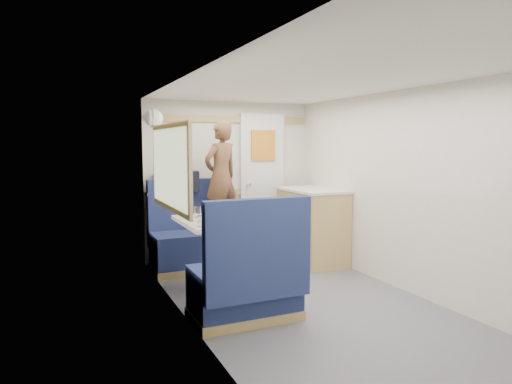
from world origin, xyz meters
name	(u,v)px	position (x,y,z in m)	size (l,w,h in m)	color
floor	(323,314)	(0.00, 0.00, 0.00)	(4.50, 4.50, 0.00)	#515156
ceiling	(326,79)	(0.00, 0.00, 2.00)	(4.50, 4.50, 0.00)	silver
wall_back	(230,180)	(0.00, 2.25, 1.00)	(2.20, 0.02, 2.00)	silver
wall_left	(199,207)	(-1.10, 0.00, 1.00)	(0.02, 4.50, 2.00)	silver
wall_right	(424,194)	(1.10, 0.00, 1.00)	(0.02, 4.50, 2.00)	silver
oak_trim_low	(230,192)	(0.00, 2.23, 0.85)	(2.15, 0.02, 0.08)	#A8894C
oak_trim_high	(230,119)	(0.00, 2.23, 1.78)	(2.15, 0.02, 0.08)	#A8894C
side_window	(169,167)	(-1.08, 1.00, 1.25)	(0.04, 1.30, 0.72)	#B1BEA1
rear_door	(262,182)	(0.45, 2.22, 0.97)	(0.62, 0.12, 1.86)	white
dinette_table	(213,235)	(-0.65, 1.00, 0.57)	(0.62, 0.92, 0.72)	white
bench_far	(190,244)	(-0.65, 1.86, 0.30)	(0.90, 0.59, 1.05)	navy
bench_near	(247,286)	(-0.65, 0.14, 0.30)	(0.90, 0.59, 1.05)	navy
ledge	(183,193)	(-0.65, 2.12, 0.88)	(0.90, 0.14, 0.04)	#A8894C
dome_light	(154,118)	(-1.04, 1.85, 1.75)	(0.20, 0.20, 0.20)	white
galley_counter	(312,225)	(0.82, 1.55, 0.47)	(0.57, 0.92, 0.92)	#A8894C
person	(221,176)	(-0.28, 1.80, 1.09)	(0.47, 0.31, 1.29)	brown
duffel_bag	(178,181)	(-0.72, 2.12, 1.02)	(0.50, 0.24, 0.24)	black
tray	(226,222)	(-0.59, 0.79, 0.73)	(0.27, 0.35, 0.02)	white
orange_fruit	(242,216)	(-0.44, 0.77, 0.78)	(0.08, 0.08, 0.08)	orange
cheese_block	(231,217)	(-0.52, 0.86, 0.76)	(0.11, 0.06, 0.04)	#EAD387
wine_glass	(205,208)	(-0.74, 0.99, 0.84)	(0.08, 0.08, 0.17)	white
tumbler_left	(201,221)	(-0.87, 0.70, 0.77)	(0.06, 0.06, 0.10)	white
tumbler_mid	(198,212)	(-0.74, 1.23, 0.77)	(0.07, 0.07, 0.11)	white
beer_glass	(226,213)	(-0.48, 1.09, 0.77)	(0.06, 0.06, 0.10)	#924515
pepper_grinder	(210,215)	(-0.67, 1.02, 0.77)	(0.04, 0.04, 0.10)	black
salt_grinder	(210,213)	(-0.64, 1.14, 0.77)	(0.04, 0.04, 0.10)	white
bread_loaf	(224,212)	(-0.46, 1.18, 0.77)	(0.12, 0.22, 0.09)	brown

